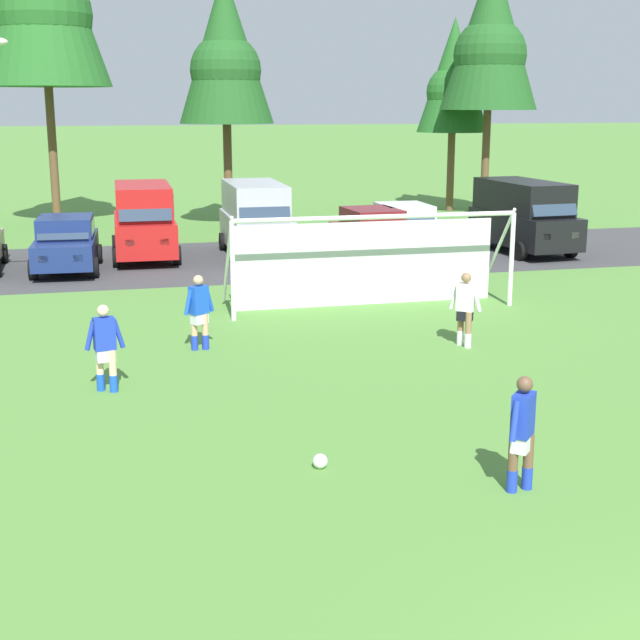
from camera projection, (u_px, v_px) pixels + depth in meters
name	position (u px, v px, depth m)	size (l,w,h in m)	color
ground_plane	(348.00, 326.00, 21.56)	(400.00, 400.00, 0.00)	#518438
parking_lot_strip	(272.00, 259.00, 30.92)	(52.00, 8.40, 0.01)	#3D3D3F
soccer_ball	(320.00, 461.00, 13.17)	(0.22, 0.22, 0.22)	white
soccer_goal	(368.00, 258.00, 23.42)	(7.44, 1.95, 2.57)	white
player_striker_near	(199.00, 313.00, 19.35)	(0.71, 0.40, 1.64)	tan
player_midfield_center	(465.00, 310.00, 19.62)	(0.62, 0.53, 1.64)	#936B4C
player_defender_far	(105.00, 348.00, 16.53)	(0.75, 0.31, 1.64)	beige
player_winger_left	(522.00, 434.00, 12.26)	(0.61, 0.55, 1.64)	brown
parked_car_slot_center_left	(66.00, 244.00, 28.43)	(2.18, 4.27, 1.72)	navy
parked_car_slot_center	(144.00, 219.00, 30.67)	(2.25, 4.82, 2.52)	red
parked_car_slot_center_right	(256.00, 217.00, 31.23)	(2.23, 4.82, 2.52)	#B2B2BC
parked_car_slot_right	(373.00, 234.00, 30.60)	(2.29, 4.33, 1.72)	maroon
parked_car_slot_far_right	(405.00, 228.00, 31.92)	(2.04, 4.20, 1.72)	silver
parked_car_slot_end	(524.00, 215.00, 31.97)	(2.47, 4.94, 2.52)	black
tree_center_back	(225.00, 53.00, 36.99)	(3.93, 3.93, 10.47)	brown
tree_mid_right	(454.00, 79.00, 43.18)	(3.44, 3.44, 9.16)	brown
tree_right_edge	(491.00, 37.00, 40.52)	(4.40, 4.40, 11.74)	brown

